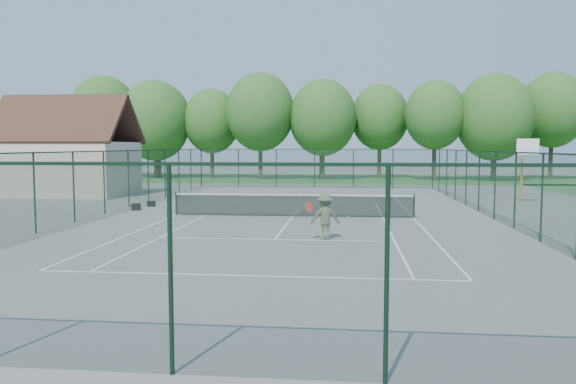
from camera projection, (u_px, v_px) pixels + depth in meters
name	position (u px, v px, depth m)	size (l,w,h in m)	color
ground	(292.00, 217.00, 25.84)	(140.00, 140.00, 0.00)	gray
grass_far	(321.00, 179.00, 55.57)	(80.00, 16.00, 0.01)	#357633
court_lines	(292.00, 216.00, 25.84)	(11.05, 23.85, 0.01)	white
tennis_net	(292.00, 204.00, 25.79)	(11.08, 0.08, 1.10)	black
fence_enclosure	(292.00, 183.00, 25.71)	(18.05, 36.05, 3.02)	#1C3923
utility_building	(67.00, 148.00, 37.14)	(8.60, 6.27, 6.63)	beige
tree_line_far	(322.00, 118.00, 55.08)	(39.40, 6.40, 9.70)	#473126
basketball_goal	(525.00, 158.00, 31.70)	(1.20, 1.43, 3.65)	gold
sports_bag_a	(136.00, 207.00, 28.32)	(0.44, 0.27, 0.36)	black
sports_bag_b	(151.00, 204.00, 30.05)	(0.40, 0.25, 0.31)	black
tennis_player	(325.00, 217.00, 19.40)	(1.69, 0.91, 1.60)	#545B40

